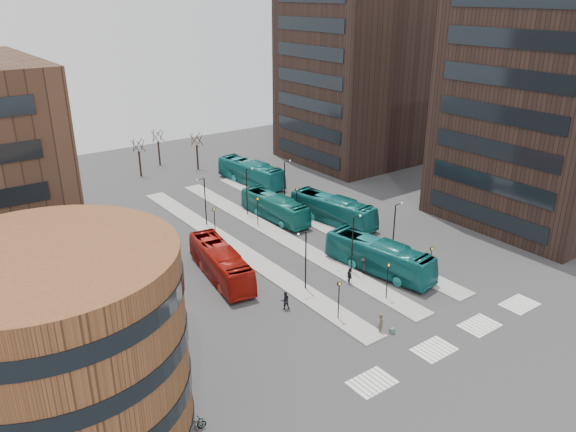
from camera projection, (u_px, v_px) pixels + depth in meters
ground at (483, 370)px, 43.22m from camera, size 160.00×160.00×0.00m
island_left at (236, 248)px, 63.44m from camera, size 2.50×45.00×0.15m
island_mid at (279, 236)px, 66.74m from camera, size 2.50×45.00×0.15m
island_right at (318, 224)px, 70.03m from camera, size 2.50×45.00×0.15m
suitcase at (392, 331)px, 47.70m from camera, size 0.43×0.37×0.49m
red_bus at (221, 262)px, 56.60m from camera, size 4.66×12.22×3.32m
teal_bus_a at (379, 256)px, 57.74m from camera, size 4.84×12.63×3.43m
teal_bus_b at (275, 207)px, 71.26m from camera, size 3.17×11.49×3.17m
teal_bus_c at (333, 210)px, 70.15m from camera, size 4.90×12.53×3.41m
teal_bus_d at (251, 172)px, 84.34m from camera, size 4.41×12.90×3.52m
traveller at (381, 323)px, 47.57m from camera, size 0.80×0.80×1.87m
commuter_a at (285, 300)px, 51.17m from camera, size 1.05×0.94×1.77m
commuter_b at (350, 276)px, 55.56m from camera, size 0.73×1.10×1.73m
commuter_c at (363, 265)px, 57.64m from camera, size 1.23×1.34×1.80m
bicycle_near at (194, 425)px, 37.08m from camera, size 1.77×1.02×0.88m
bicycle_mid at (194, 425)px, 37.01m from camera, size 1.71×0.74×1.00m
bicycle_far at (181, 410)px, 38.45m from camera, size 1.74×0.97×0.87m
crosswalk_stripes at (456, 338)px, 47.17m from camera, size 22.35×2.40×0.01m
round_building at (59, 362)px, 32.73m from camera, size 15.16×15.16×14.00m
tower_near at (550, 100)px, 67.15m from camera, size 20.12×20.00×30.00m
tower_far at (356, 70)px, 92.59m from camera, size 20.12×20.00×30.00m
sign_poles at (314, 238)px, 60.41m from camera, size 12.45×22.12×3.65m
lamp_posts at (294, 212)px, 64.28m from camera, size 14.04×20.24×6.12m
bare_trees at (165, 154)px, 90.56m from camera, size 10.97×8.14×5.90m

